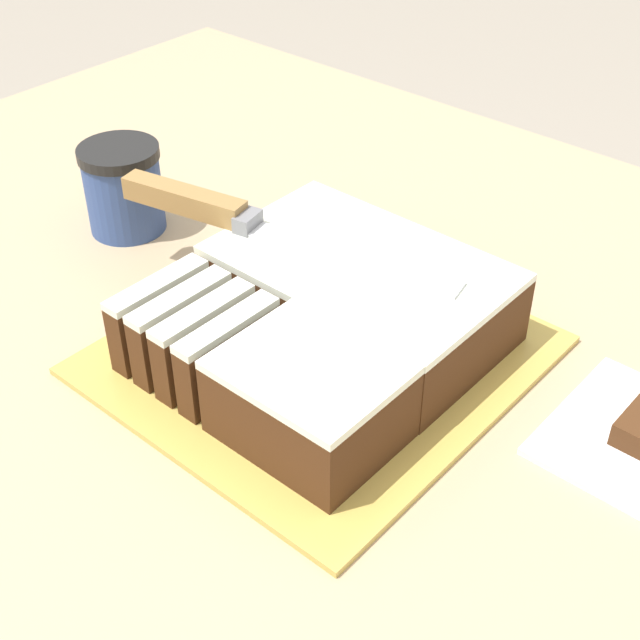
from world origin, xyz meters
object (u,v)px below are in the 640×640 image
object	(u,v)px
cake	(328,319)
knife	(218,212)
coffee_cup	(123,188)
cake_board	(320,354)

from	to	relation	value
cake	knife	bearing A→B (deg)	174.40
coffee_cup	knife	bearing A→B (deg)	-4.07
cake_board	knife	world-z (taller)	knife
cake_board	knife	size ratio (longest dim) A/B	1.00
knife	coffee_cup	world-z (taller)	knife
cake_board	knife	distance (m)	0.16
knife	coffee_cup	distance (m)	0.16
cake_board	coffee_cup	size ratio (longest dim) A/B	3.60
knife	coffee_cup	bearing A→B (deg)	163.88
coffee_cup	cake	bearing A→B (deg)	-4.80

